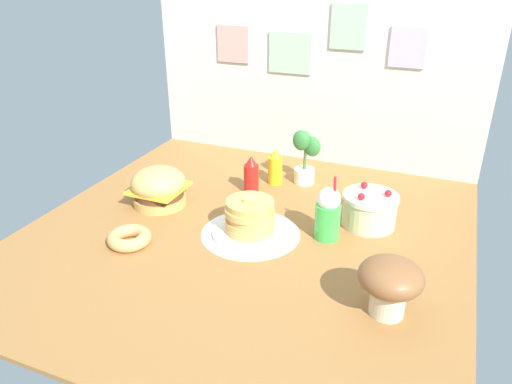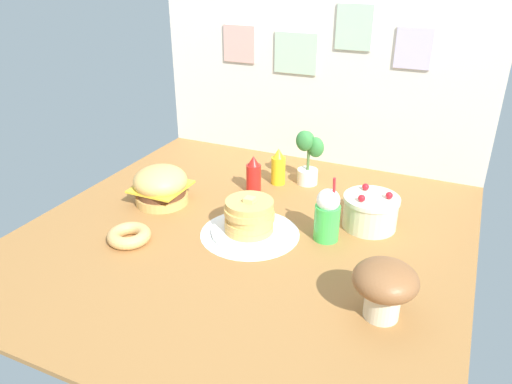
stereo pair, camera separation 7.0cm
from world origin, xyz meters
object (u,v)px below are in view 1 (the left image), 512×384
(cream_soda_cup, at_px, (328,214))
(layer_cake, at_px, (370,210))
(burger, at_px, (159,187))
(potted_plant, at_px, (305,154))
(donut_pink_glaze, at_px, (129,238))
(ketchup_bottle, at_px, (251,175))
(mushroom_stool, at_px, (390,282))
(mustard_bottle, at_px, (275,167))
(pancake_stack, at_px, (250,219))

(cream_soda_cup, bearing_deg, layer_cake, 51.23)
(burger, distance_m, layer_cake, 1.03)
(layer_cake, distance_m, potted_plant, 0.54)
(cream_soda_cup, height_order, donut_pink_glaze, cream_soda_cup)
(cream_soda_cup, bearing_deg, burger, -179.77)
(ketchup_bottle, height_order, potted_plant, potted_plant)
(burger, distance_m, ketchup_bottle, 0.48)
(mushroom_stool, bearing_deg, mustard_bottle, 130.41)
(cream_soda_cup, relative_size, mushroom_stool, 1.36)
(layer_cake, distance_m, mushroom_stool, 0.63)
(burger, bearing_deg, mustard_bottle, 45.32)
(donut_pink_glaze, distance_m, mushroom_stool, 1.11)
(layer_cake, bearing_deg, cream_soda_cup, -128.77)
(burger, bearing_deg, donut_pink_glaze, -77.26)
(pancake_stack, distance_m, ketchup_bottle, 0.43)
(pancake_stack, distance_m, potted_plant, 0.63)
(layer_cake, distance_m, mustard_bottle, 0.62)
(pancake_stack, bearing_deg, ketchup_bottle, 112.31)
(layer_cake, bearing_deg, potted_plant, 141.35)
(burger, relative_size, pancake_stack, 0.78)
(burger, height_order, donut_pink_glaze, burger)
(layer_cake, height_order, cream_soda_cup, cream_soda_cup)
(donut_pink_glaze, relative_size, potted_plant, 0.61)
(burger, xyz_separation_m, mustard_bottle, (0.45, 0.46, 0.00))
(pancake_stack, distance_m, cream_soda_cup, 0.34)
(ketchup_bottle, distance_m, potted_plant, 0.32)
(burger, bearing_deg, pancake_stack, -10.04)
(burger, relative_size, ketchup_bottle, 1.33)
(cream_soda_cup, relative_size, donut_pink_glaze, 1.61)
(layer_cake, xyz_separation_m, mushroom_stool, (0.18, -0.60, 0.05))
(cream_soda_cup, bearing_deg, mushroom_stool, -51.86)
(burger, distance_m, mustard_bottle, 0.64)
(burger, relative_size, layer_cake, 1.06)
(pancake_stack, distance_m, layer_cake, 0.56)
(donut_pink_glaze, bearing_deg, burger, 102.74)
(burger, xyz_separation_m, potted_plant, (0.60, 0.52, 0.07))
(mushroom_stool, bearing_deg, layer_cake, 106.34)
(layer_cake, relative_size, cream_soda_cup, 0.83)
(pancake_stack, xyz_separation_m, donut_pink_glaze, (-0.45, -0.28, -0.04))
(burger, distance_m, cream_soda_cup, 0.86)
(mushroom_stool, bearing_deg, pancake_stack, 154.08)
(mustard_bottle, bearing_deg, mushroom_stool, -49.59)
(potted_plant, bearing_deg, burger, -138.65)
(ketchup_bottle, bearing_deg, layer_cake, -10.11)
(pancake_stack, relative_size, mushroom_stool, 1.55)
(ketchup_bottle, relative_size, donut_pink_glaze, 1.08)
(burger, xyz_separation_m, layer_cake, (1.01, 0.19, -0.01))
(burger, bearing_deg, layer_cake, 10.63)
(layer_cake, xyz_separation_m, cream_soda_cup, (-0.15, -0.19, 0.04))
(layer_cake, height_order, ketchup_bottle, ketchup_bottle)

